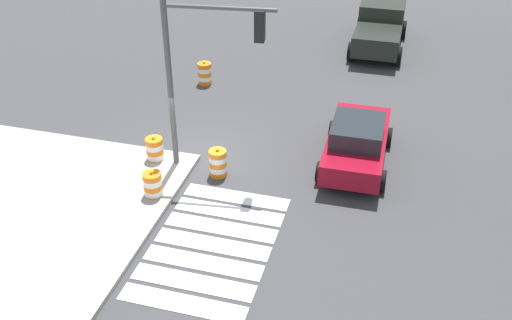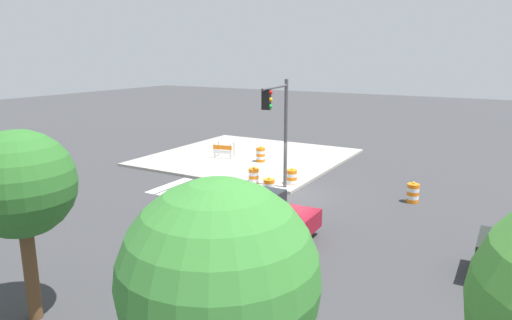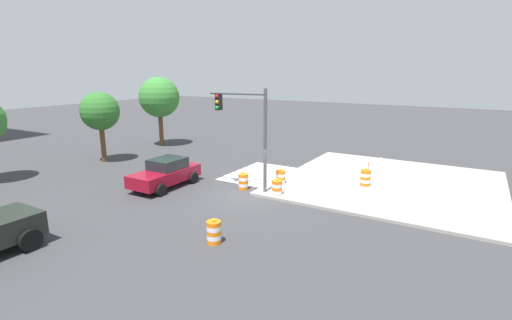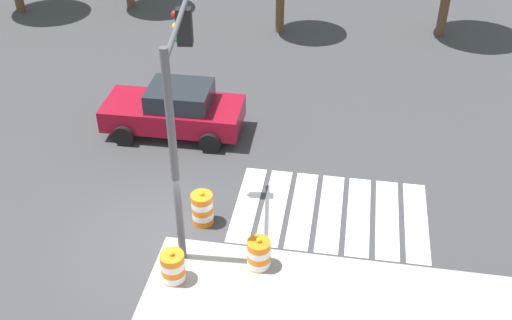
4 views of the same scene
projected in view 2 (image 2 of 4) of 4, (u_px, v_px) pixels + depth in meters
The scene contains 13 objects.
ground_plane at pixel (290, 195), 22.85m from camera, with size 120.00×120.00×0.00m, color #38383A.
sidewalk_corner at pixel (249, 157), 30.82m from camera, with size 12.00×12.00×0.15m, color #9E998E.
crosswalk_stripes at pixel (204, 192), 23.28m from camera, with size 5.10×3.20×0.02m.
sports_car at pixel (261, 212), 17.92m from camera, with size 4.33×2.20×1.63m.
traffic_barrel_near_corner at pixel (413, 193), 21.56m from camera, with size 0.56×0.56×1.02m.
traffic_barrel_crosswalk_end at pixel (254, 177), 24.44m from camera, with size 0.56×0.56×1.02m.
traffic_barrel_median_near at pixel (292, 178), 24.16m from camera, with size 0.56×0.56×1.02m.
traffic_barrel_median_far at pixel (269, 188), 22.37m from camera, with size 0.56×0.56×1.02m.
traffic_barrel_on_sidewalk at pixel (261, 155), 29.09m from camera, with size 0.56×0.56×1.02m.
construction_barricade at pixel (223, 150), 30.05m from camera, with size 1.37×1.02×1.00m.
traffic_light_pole at pixel (279, 117), 21.73m from camera, with size 0.74×3.27×5.50m.
street_tree_streetside_far at pixel (20, 185), 11.36m from camera, with size 2.72×2.72×5.07m.
street_tree_corner_lot at pixel (219, 281), 6.59m from camera, with size 2.95×2.95×5.17m.
Camera 2 is at (-9.46, 19.79, 6.84)m, focal length 32.15 mm.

